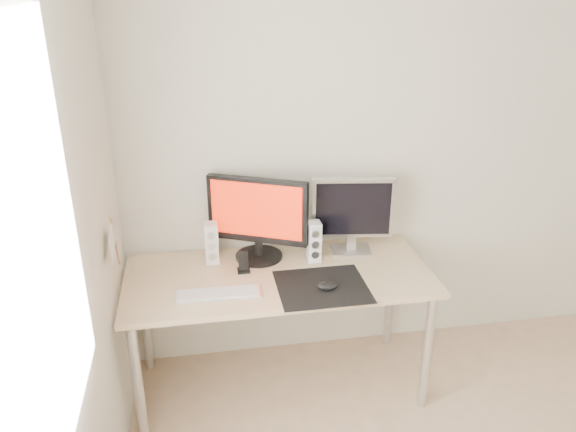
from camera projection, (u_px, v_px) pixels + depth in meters
wall_back at (428, 149)px, 3.22m from camera, size 3.50×0.00×3.50m
wall_left at (33, 387)px, 1.36m from camera, size 0.00×3.50×3.50m
window_pane at (19, 297)px, 1.26m from camera, size 0.00×1.30×1.30m
mousepad at (322, 287)px, 2.81m from camera, size 0.45×0.40×0.00m
mouse at (327, 286)px, 2.78m from camera, size 0.11×0.06×0.04m
desk at (279, 286)px, 2.97m from camera, size 1.60×0.70×0.73m
main_monitor at (258, 216)px, 3.00m from camera, size 0.52×0.35×0.47m
second_monitor at (353, 212)px, 3.09m from camera, size 0.45×0.19×0.43m
speaker_left at (212, 243)px, 3.02m from camera, size 0.07×0.09×0.23m
speaker_right at (314, 241)px, 3.04m from camera, size 0.07×0.09×0.23m
keyboard at (218, 294)px, 2.74m from camera, size 0.42×0.13×0.02m
phone_dock at (243, 266)px, 2.95m from camera, size 0.07×0.06×0.12m
pennant at (113, 242)px, 2.56m from camera, size 0.01×0.23×0.29m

